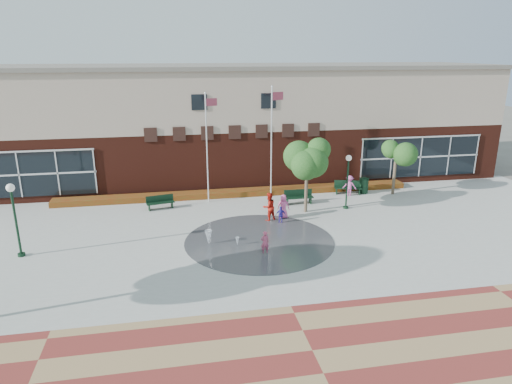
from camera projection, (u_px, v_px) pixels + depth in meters
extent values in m
plane|color=#666056|center=(271.00, 265.00, 22.87)|extent=(120.00, 120.00, 0.00)
cube|color=#A8A8A0|center=(256.00, 234.00, 26.63)|extent=(46.00, 18.00, 0.01)
cube|color=maroon|center=(312.00, 351.00, 16.30)|extent=(46.00, 6.00, 0.01)
cylinder|color=#383A3D|center=(259.00, 241.00, 25.69)|extent=(8.40, 8.40, 0.01)
cube|color=#4E1C12|center=(227.00, 150.00, 38.64)|extent=(44.00, 10.00, 4.50)
cube|color=tan|center=(226.00, 96.00, 37.30)|extent=(44.00, 10.00, 4.50)
cube|color=slate|center=(225.00, 67.00, 36.62)|extent=(44.40, 10.40, 0.30)
cube|color=black|center=(19.00, 175.00, 31.34)|extent=(10.00, 0.12, 3.19)
cube|color=black|center=(420.00, 157.00, 36.59)|extent=(10.00, 0.12, 3.19)
cube|color=black|center=(199.00, 102.00, 32.14)|extent=(1.10, 0.10, 1.10)
cube|color=black|center=(268.00, 101.00, 33.01)|extent=(1.10, 0.10, 1.10)
cube|color=#A90D09|center=(237.00, 196.00, 33.76)|extent=(26.00, 1.20, 0.40)
cylinder|color=white|center=(207.00, 150.00, 31.26)|extent=(0.09, 0.09, 7.53)
sphere|color=white|center=(205.00, 93.00, 30.13)|extent=(0.15, 0.15, 0.15)
cube|color=#A2394E|center=(211.00, 102.00, 30.48)|extent=(0.80, 0.23, 0.50)
cylinder|color=white|center=(271.00, 144.00, 32.46)|extent=(0.10, 0.10, 7.86)
sphere|color=white|center=(272.00, 87.00, 31.28)|extent=(0.16, 0.16, 0.16)
cube|color=#A2394E|center=(278.00, 96.00, 31.67)|extent=(0.87, 0.29, 0.55)
cylinder|color=black|center=(16.00, 225.00, 23.28)|extent=(0.13, 0.13, 3.55)
cylinder|color=black|center=(22.00, 255.00, 23.78)|extent=(0.38, 0.38, 0.17)
sphere|color=white|center=(10.00, 188.00, 22.70)|extent=(0.42, 0.42, 0.42)
cylinder|color=black|center=(347.00, 185.00, 30.50)|extent=(0.12, 0.12, 3.35)
cylinder|color=black|center=(346.00, 207.00, 30.97)|extent=(0.35, 0.35, 0.16)
sphere|color=white|center=(349.00, 158.00, 29.95)|extent=(0.39, 0.39, 0.39)
cube|color=black|center=(160.00, 203.00, 30.74)|extent=(1.92, 0.89, 0.06)
cube|color=black|center=(160.00, 198.00, 30.87)|extent=(1.82, 0.44, 0.46)
cube|color=black|center=(299.00, 197.00, 31.74)|extent=(2.01, 0.57, 0.07)
cube|color=black|center=(298.00, 193.00, 31.90)|extent=(2.00, 0.06, 0.50)
cube|color=black|center=(348.00, 188.00, 33.96)|extent=(2.08, 1.06, 0.07)
cube|color=black|center=(348.00, 184.00, 34.12)|extent=(1.95, 0.57, 0.50)
cylinder|color=black|center=(364.00, 186.00, 34.19)|extent=(0.66, 0.66, 1.11)
cylinder|color=black|center=(364.00, 179.00, 34.02)|extent=(0.71, 0.71, 0.07)
cylinder|color=#493B2D|center=(306.00, 189.00, 29.91)|extent=(0.21, 0.21, 3.12)
cylinder|color=#493B2D|center=(394.00, 178.00, 33.72)|extent=(0.22, 0.22, 2.50)
cone|color=white|center=(209.00, 245.00, 25.25)|extent=(0.41, 0.41, 0.80)
cone|color=white|center=(237.00, 246.00, 25.07)|extent=(0.21, 0.21, 0.48)
imported|color=#C1496C|center=(265.00, 242.00, 23.93)|extent=(0.49, 0.34, 1.27)
imported|color=red|center=(269.00, 207.00, 28.57)|extent=(1.08, 0.98, 1.82)
imported|color=pink|center=(283.00, 206.00, 29.03)|extent=(0.87, 0.69, 1.56)
imported|color=#3326A5|center=(281.00, 215.00, 28.22)|extent=(0.68, 0.39, 1.09)
imported|color=#CB529E|center=(350.00, 186.00, 33.56)|extent=(1.13, 0.90, 1.52)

